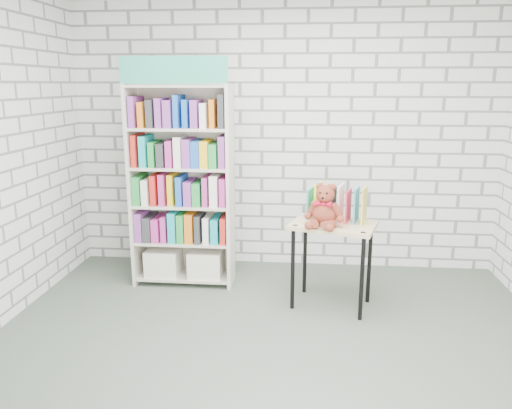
{
  "coord_description": "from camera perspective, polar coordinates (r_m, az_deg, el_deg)",
  "views": [
    {
      "loc": [
        0.21,
        -3.33,
        1.96
      ],
      "look_at": [
        -0.2,
        0.95,
        0.92
      ],
      "focal_mm": 35.0,
      "sensor_mm": 36.0,
      "label": 1
    }
  ],
  "objects": [
    {
      "name": "ground",
      "position": [
        3.87,
        1.62,
        -16.87
      ],
      "size": [
        4.5,
        4.5,
        0.0
      ],
      "primitive_type": "plane",
      "color": "#455144",
      "rests_on": "ground"
    },
    {
      "name": "room_shell",
      "position": [
        3.34,
        1.83,
        10.54
      ],
      "size": [
        4.52,
        4.02,
        2.81
      ],
      "color": "silver",
      "rests_on": "ground"
    },
    {
      "name": "bookshelf",
      "position": [
        4.92,
        -8.42,
        2.25
      ],
      "size": [
        0.98,
        0.38,
        2.21
      ],
      "color": "beige",
      "rests_on": "ground"
    },
    {
      "name": "display_table",
      "position": [
        4.46,
        8.77,
        -3.48
      ],
      "size": [
        0.83,
        0.68,
        0.77
      ],
      "color": "tan",
      "rests_on": "ground"
    },
    {
      "name": "teddy_bear",
      "position": [
        4.3,
        7.83,
        -0.54
      ],
      "size": [
        0.34,
        0.33,
        0.37
      ],
      "color": "maroon",
      "rests_on": "display_table"
    },
    {
      "name": "table_books",
      "position": [
        4.5,
        9.22,
        0.07
      ],
      "size": [
        0.54,
        0.35,
        0.3
      ],
      "color": "teal",
      "rests_on": "display_table"
    }
  ]
}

